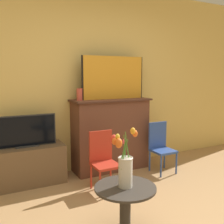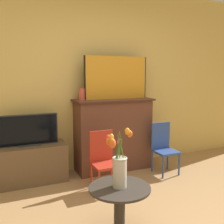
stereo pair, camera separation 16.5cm
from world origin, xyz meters
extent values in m
cube|color=#E0BC66|center=(0.00, 2.13, 1.35)|extent=(8.00, 0.06, 2.70)
cube|color=brown|center=(0.35, 1.90, 0.53)|extent=(1.11, 0.40, 1.06)
cube|color=#43271C|center=(0.35, 1.89, 1.05)|extent=(1.17, 0.44, 0.02)
cube|color=black|center=(0.40, 1.91, 1.37)|extent=(0.99, 0.02, 0.62)
cube|color=orange|center=(0.40, 1.90, 1.37)|extent=(0.95, 0.02, 0.62)
cylinder|color=#CC4C3D|center=(-0.13, 1.90, 1.15)|extent=(0.08, 0.08, 0.16)
cube|color=brown|center=(-0.86, 1.88, 0.25)|extent=(0.93, 0.40, 0.50)
cube|color=#2D2D2D|center=(-0.86, 1.88, 0.51)|extent=(0.29, 0.12, 0.01)
cube|color=#2D2D2D|center=(-0.86, 1.89, 0.71)|extent=(0.75, 0.02, 0.41)
cube|color=black|center=(-0.86, 1.88, 0.71)|extent=(0.72, 0.02, 0.38)
cylinder|color=#B22D1E|center=(-0.18, 1.11, 0.15)|extent=(0.02, 0.02, 0.31)
cylinder|color=#B22D1E|center=(0.09, 1.11, 0.15)|extent=(0.02, 0.02, 0.31)
cylinder|color=#B22D1E|center=(-0.18, 1.38, 0.15)|extent=(0.02, 0.02, 0.31)
cylinder|color=#B22D1E|center=(0.09, 1.38, 0.15)|extent=(0.02, 0.02, 0.31)
cube|color=#B22D1E|center=(-0.05, 1.25, 0.32)|extent=(0.31, 0.31, 0.03)
cube|color=#B22D1E|center=(-0.05, 1.39, 0.53)|extent=(0.31, 0.02, 0.39)
cylinder|color=#2D4C99|center=(0.82, 1.28, 0.15)|extent=(0.02, 0.02, 0.31)
cylinder|color=#2D4C99|center=(1.09, 1.28, 0.15)|extent=(0.02, 0.02, 0.31)
cylinder|color=#2D4C99|center=(0.82, 1.55, 0.15)|extent=(0.02, 0.02, 0.31)
cylinder|color=#2D4C99|center=(1.09, 1.55, 0.15)|extent=(0.02, 0.02, 0.31)
cube|color=#2D4C99|center=(0.96, 1.41, 0.32)|extent=(0.31, 0.31, 0.03)
cube|color=#2D4C99|center=(0.96, 1.56, 0.53)|extent=(0.31, 0.02, 0.39)
cylinder|color=#332D28|center=(-0.28, 0.35, 0.22)|extent=(0.10, 0.10, 0.43)
cylinder|color=#332D28|center=(-0.28, 0.35, 0.44)|extent=(0.54, 0.54, 0.02)
cylinder|color=beige|center=(-0.28, 0.35, 0.58)|extent=(0.12, 0.12, 0.26)
torus|color=beige|center=(-0.28, 0.35, 0.71)|extent=(0.13, 0.13, 0.01)
cylinder|color=#477A2D|center=(-0.28, 0.37, 0.73)|extent=(0.01, 0.02, 0.23)
ellipsoid|color=#E0517A|center=(-0.27, 0.38, 0.85)|extent=(0.04, 0.04, 0.06)
cylinder|color=#477A2D|center=(-0.26, 0.36, 0.77)|extent=(0.09, 0.02, 0.29)
ellipsoid|color=orange|center=(-0.18, 0.37, 0.91)|extent=(0.04, 0.04, 0.06)
cylinder|color=#477A2D|center=(-0.30, 0.37, 0.75)|extent=(0.07, 0.06, 0.25)
ellipsoid|color=red|center=(-0.36, 0.42, 0.87)|extent=(0.06, 0.06, 0.08)
cylinder|color=#477A2D|center=(-0.31, 0.35, 0.75)|extent=(0.09, 0.01, 0.25)
ellipsoid|color=orange|center=(-0.39, 0.36, 0.87)|extent=(0.04, 0.04, 0.06)
cylinder|color=#477A2D|center=(-0.31, 0.35, 0.76)|extent=(0.06, 0.01, 0.28)
ellipsoid|color=gold|center=(-0.36, 0.36, 0.90)|extent=(0.04, 0.04, 0.05)
cylinder|color=#477A2D|center=(-0.26, 0.35, 0.78)|extent=(0.06, 0.01, 0.32)
ellipsoid|color=orange|center=(-0.21, 0.36, 0.94)|extent=(0.04, 0.04, 0.06)
cylinder|color=#477A2D|center=(-0.30, 0.34, 0.75)|extent=(0.08, 0.04, 0.24)
ellipsoid|color=orange|center=(-0.37, 0.31, 0.86)|extent=(0.06, 0.06, 0.08)
camera|label=1|loc=(-1.37, -1.52, 1.42)|focal=42.00mm
camera|label=2|loc=(-1.22, -1.59, 1.42)|focal=42.00mm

